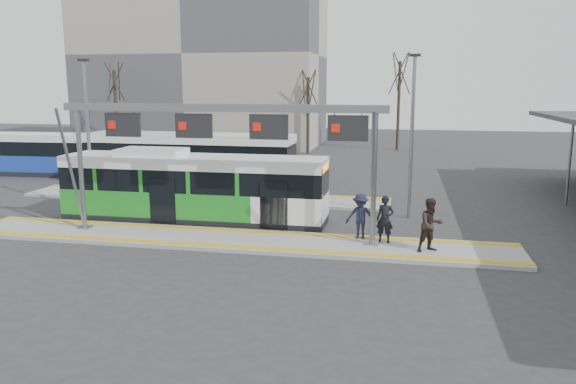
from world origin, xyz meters
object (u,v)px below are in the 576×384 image
gantry (222,132)px  passenger_b (431,225)px  passenger_a (385,219)px  passenger_c (361,216)px  hero_bus (194,189)px

gantry → passenger_b: gantry is taller
gantry → passenger_a: (6.29, 0.35, -3.25)m
gantry → passenger_c: 6.30m
passenger_b → passenger_c: bearing=124.3°
passenger_a → passenger_c: bearing=168.5°
hero_bus → passenger_b: hero_bus is taller
gantry → hero_bus: gantry is taller
gantry → passenger_c: (5.34, 0.70, -3.26)m
passenger_b → passenger_c: 2.87m
gantry → passenger_b: 8.58m
passenger_c → hero_bus: bearing=170.6°
gantry → passenger_c: gantry is taller
hero_bus → passenger_c: (7.63, -2.01, -0.45)m
hero_bus → gantry: bearing=-49.9°
hero_bus → passenger_a: (8.58, -2.36, -0.44)m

